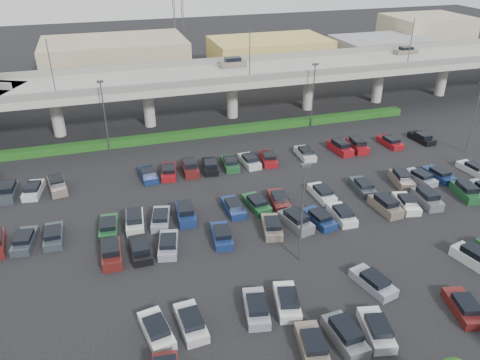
% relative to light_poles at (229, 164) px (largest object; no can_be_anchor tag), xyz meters
% --- Properties ---
extents(ground, '(280.00, 280.00, 0.00)m').
position_rel_light_poles_xyz_m(ground, '(4.13, -2.00, -6.24)').
color(ground, black).
extents(overpass, '(150.00, 13.00, 15.80)m').
position_rel_light_poles_xyz_m(overpass, '(3.91, 30.01, 0.73)').
color(overpass, gray).
rests_on(overpass, ground).
extents(hedge, '(66.00, 1.60, 1.10)m').
position_rel_light_poles_xyz_m(hedge, '(4.13, 23.00, -5.69)').
color(hedge, '#1B4213').
rests_on(hedge, ground).
extents(parked_cars, '(62.99, 41.68, 1.67)m').
position_rel_light_poles_xyz_m(parked_cars, '(4.46, -4.50, -5.63)').
color(parked_cars, '#541716').
rests_on(parked_cars, ground).
extents(light_poles, '(66.90, 48.38, 10.30)m').
position_rel_light_poles_xyz_m(light_poles, '(0.00, 0.00, 0.00)').
color(light_poles, '#47474C').
rests_on(light_poles, ground).
extents(distant_buildings, '(138.00, 24.00, 9.00)m').
position_rel_light_poles_xyz_m(distant_buildings, '(16.50, 59.81, -2.49)').
color(distant_buildings, slate).
rests_on(distant_buildings, ground).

